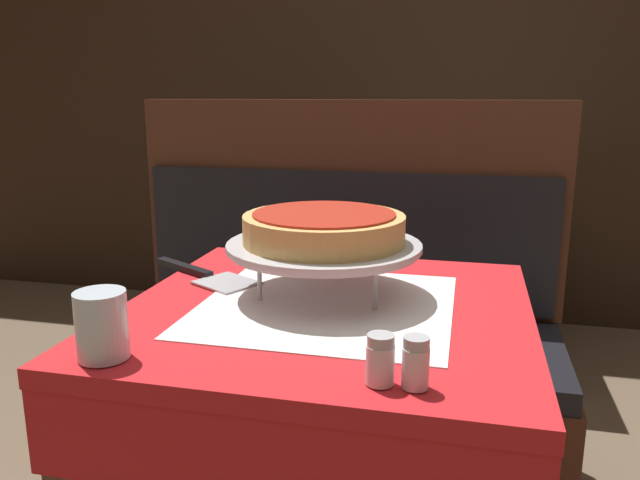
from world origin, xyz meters
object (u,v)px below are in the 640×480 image
at_px(dining_table_front, 326,364).
at_px(dining_table_rear, 452,204).
at_px(deep_dish_pizza, 324,228).
at_px(pizza_server, 204,275).
at_px(napkin_holder, 350,239).
at_px(water_glass_near, 102,325).
at_px(pepper_shaker, 416,363).
at_px(salt_shaker, 380,360).
at_px(condiment_caddy, 461,167).
at_px(booth_bench, 332,371).
at_px(pizza_pan_stand, 324,248).

height_order(dining_table_front, dining_table_rear, dining_table_front).
bearing_deg(deep_dish_pizza, pizza_server, 168.15).
height_order(pizza_server, napkin_holder, napkin_holder).
relative_size(dining_table_rear, water_glass_near, 8.46).
relative_size(deep_dish_pizza, pepper_shaker, 4.35).
distance_m(deep_dish_pizza, water_glass_near, 0.41).
xyz_separation_m(salt_shaker, condiment_caddy, (0.06, 2.08, 0.01)).
bearing_deg(condiment_caddy, water_glass_near, -101.88).
height_order(booth_bench, condiment_caddy, booth_bench).
relative_size(dining_table_front, deep_dish_pizza, 2.74).
bearing_deg(booth_bench, water_glass_near, -96.24).
relative_size(pizza_pan_stand, deep_dish_pizza, 1.21).
xyz_separation_m(deep_dish_pizza, napkin_holder, (0.00, 0.25, -0.08)).
bearing_deg(dining_table_rear, salt_shaker, -90.90).
bearing_deg(condiment_caddy, deep_dish_pizza, -96.81).
height_order(dining_table_front, booth_bench, booth_bench).
relative_size(dining_table_front, pepper_shaker, 11.93).
xyz_separation_m(dining_table_rear, water_glass_near, (-0.41, -1.98, 0.16)).
bearing_deg(napkin_holder, pizza_pan_stand, -90.31).
height_order(dining_table_rear, condiment_caddy, condiment_caddy).
bearing_deg(deep_dish_pizza, dining_table_rear, 83.82).
relative_size(deep_dish_pizza, pizza_server, 1.06).
height_order(booth_bench, salt_shaker, booth_bench).
xyz_separation_m(salt_shaker, napkin_holder, (-0.15, 0.57, 0.01)).
height_order(dining_table_rear, pizza_pan_stand, pizza_pan_stand).
xyz_separation_m(booth_bench, salt_shaker, (0.27, -0.97, 0.49)).
distance_m(dining_table_rear, deep_dish_pizza, 1.67).
xyz_separation_m(dining_table_front, salt_shaker, (0.13, -0.28, 0.14)).
relative_size(pizza_server, condiment_caddy, 1.71).
bearing_deg(deep_dish_pizza, booth_bench, 100.82).
relative_size(pepper_shaker, condiment_caddy, 0.42).
distance_m(water_glass_near, condiment_caddy, 2.13).
bearing_deg(pizza_server, booth_bench, 77.48).
relative_size(dining_table_rear, deep_dish_pizza, 2.79).
distance_m(pizza_server, salt_shaker, 0.55).
bearing_deg(pepper_shaker, napkin_holder, 108.30).
height_order(water_glass_near, condiment_caddy, condiment_caddy).
relative_size(pizza_pan_stand, pizza_server, 1.29).
bearing_deg(dining_table_rear, dining_table_front, -95.45).
bearing_deg(dining_table_rear, napkin_holder, -97.19).
distance_m(booth_bench, water_glass_near, 1.11).
bearing_deg(pizza_server, dining_table_rear, 74.84).
bearing_deg(water_glass_near, deep_dish_pizza, 55.62).
height_order(deep_dish_pizza, salt_shaker, deep_dish_pizza).
bearing_deg(pizza_pan_stand, deep_dish_pizza, 0.00).
bearing_deg(dining_table_front, pepper_shaker, -57.74).
relative_size(dining_table_rear, pepper_shaker, 12.16).
bearing_deg(dining_table_rear, condiment_caddy, 73.39).
xyz_separation_m(pizza_server, water_glass_near, (0.02, -0.39, 0.04)).
bearing_deg(water_glass_near, pizza_pan_stand, 55.62).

